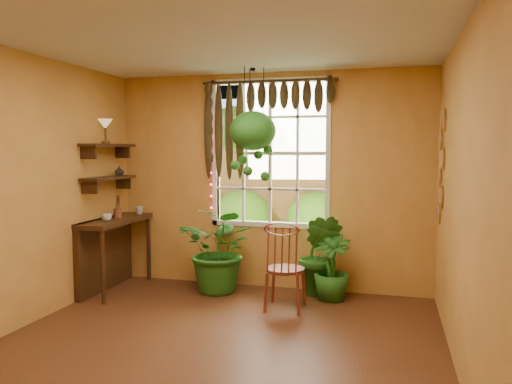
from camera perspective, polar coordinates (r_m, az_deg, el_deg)
floor at (r=4.46m, az=-5.67°, el=-18.21°), size 4.50×4.50×0.00m
ceiling at (r=4.21m, az=-5.99°, el=17.94°), size 4.50×4.50×0.00m
wall_back at (r=6.27m, az=1.56°, el=1.24°), size 4.00×0.00×4.00m
wall_left at (r=5.18m, az=-26.94°, el=-0.04°), size 0.00×4.50×4.50m
wall_right at (r=3.88m, az=22.91°, el=-1.36°), size 0.00×4.50×4.50m
window at (r=6.29m, az=1.64°, el=4.44°), size 1.52×0.10×1.86m
valance_vine at (r=6.21m, az=0.61°, el=9.77°), size 1.70×0.12×1.10m
string_lights at (r=6.42m, az=-5.19°, el=4.88°), size 0.03×0.03×1.54m
wall_plates at (r=5.65m, az=20.35°, el=2.57°), size 0.04×0.32×1.10m
counter_ledge at (r=6.51m, az=-16.54°, el=-5.92°), size 0.40×1.20×0.90m
shelf_lower at (r=6.39m, az=-16.46°, el=1.56°), size 0.25×0.90×0.04m
shelf_upper at (r=6.38m, az=-16.55°, el=5.15°), size 0.25×0.90×0.04m
backyard at (r=10.78m, az=8.60°, el=2.34°), size 14.00×10.00×12.00m
windsor_chair at (r=5.52m, az=3.29°, el=-10.07°), size 0.42×0.45×1.12m
potted_plant_left at (r=6.15m, az=-4.05°, el=-6.59°), size 1.07×0.97×1.05m
potted_plant_mid at (r=6.06m, az=7.35°, el=-7.12°), size 0.64×0.56×0.98m
potted_plant_right at (r=5.91m, az=8.63°, el=-8.55°), size 0.50×0.50×0.76m
hanging_basket at (r=5.91m, az=-0.38°, el=6.45°), size 0.55×0.55×1.34m
cup_a at (r=6.19m, az=-16.70°, el=-2.77°), size 0.12×0.12×0.09m
cup_b at (r=6.75m, az=-13.19°, el=-2.04°), size 0.13×0.13×0.10m
brush_jar at (r=6.43m, az=-15.53°, el=-1.61°), size 0.10×0.10×0.36m
shelf_vase at (r=6.58m, az=-15.36°, el=2.35°), size 0.15×0.15×0.12m
tiffany_lamp at (r=6.31m, az=-16.85°, el=7.28°), size 0.18×0.18×0.29m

